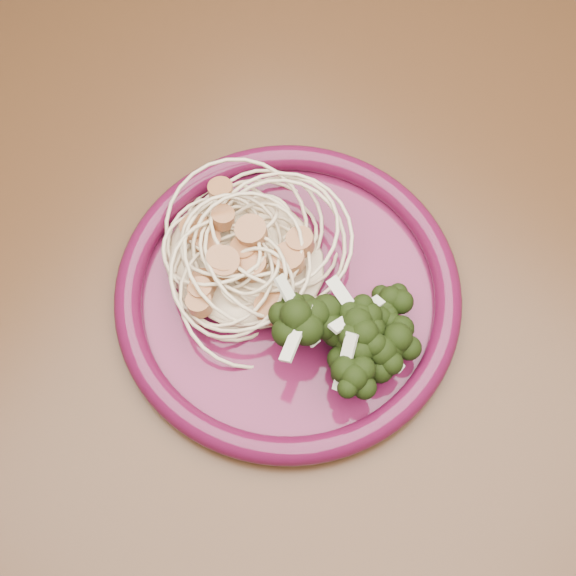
% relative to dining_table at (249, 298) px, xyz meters
% --- Properties ---
extents(dining_table, '(1.20, 0.80, 0.75)m').
position_rel_dining_table_xyz_m(dining_table, '(0.00, 0.00, 0.00)').
color(dining_table, '#472814').
rests_on(dining_table, ground).
extents(dinner_plate, '(0.29, 0.29, 0.02)m').
position_rel_dining_table_xyz_m(dinner_plate, '(0.06, -0.01, 0.11)').
color(dinner_plate, '#52102C').
rests_on(dinner_plate, dining_table).
extents(spaghetti_pile, '(0.14, 0.12, 0.03)m').
position_rel_dining_table_xyz_m(spaghetti_pile, '(0.01, -0.01, 0.12)').
color(spaghetti_pile, beige).
rests_on(spaghetti_pile, dinner_plate).
extents(scallop_cluster, '(0.13, 0.13, 0.04)m').
position_rel_dining_table_xyz_m(scallop_cluster, '(0.01, -0.01, 0.15)').
color(scallop_cluster, '#A76738').
rests_on(scallop_cluster, spaghetti_pile).
extents(broccoli_pile, '(0.09, 0.14, 0.05)m').
position_rel_dining_table_xyz_m(broccoli_pile, '(0.11, -0.02, 0.13)').
color(broccoli_pile, black).
rests_on(broccoli_pile, dinner_plate).
extents(onion_garnish, '(0.06, 0.09, 0.05)m').
position_rel_dining_table_xyz_m(onion_garnish, '(0.11, -0.02, 0.16)').
color(onion_garnish, beige).
rests_on(onion_garnish, broccoli_pile).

